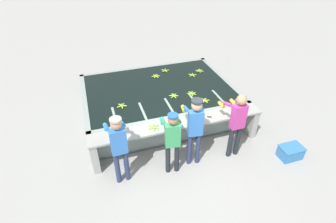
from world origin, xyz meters
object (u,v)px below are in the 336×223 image
worker_2 (195,126)px  crate (291,152)px  banana_bunch_ledge_1 (197,116)px  banana_bunch_floating_0 (165,70)px  banana_bunch_floating_4 (205,100)px  worker_0 (119,144)px  banana_bunch_floating_6 (192,93)px  banana_bunch_ledge_0 (154,127)px  banana_bunch_floating_7 (122,106)px  worker_1 (172,138)px  worker_3 (237,120)px  banana_bunch_floating_5 (156,76)px  banana_bunch_floating_3 (192,75)px  banana_bunch_floating_2 (174,96)px  knife_0 (212,117)px  banana_bunch_floating_1 (199,71)px

worker_2 → crate: size_ratio=3.18×
worker_2 → banana_bunch_ledge_1: (0.31, 0.58, -0.21)m
banana_bunch_floating_0 → banana_bunch_floating_4: 2.10m
worker_0 → banana_bunch_floating_6: size_ratio=6.00×
banana_bunch_floating_4 → banana_bunch_ledge_0: banana_bunch_ledge_0 is taller
banana_bunch_floating_4 → banana_bunch_ledge_0: size_ratio=1.00×
worker_0 → banana_bunch_floating_7: size_ratio=6.06×
worker_1 → worker_3: bearing=1.6°
banana_bunch_floating_5 → banana_bunch_floating_6: 1.47m
worker_2 → banana_bunch_floating_3: (1.05, 2.66, -0.22)m
banana_bunch_floating_2 → banana_bunch_floating_7: same height
banana_bunch_floating_7 → banana_bunch_floating_4: bearing=-11.4°
worker_0 → worker_2: bearing=0.7°
worker_1 → worker_2: worker_2 is taller
banana_bunch_floating_0 → banana_bunch_floating_7: same height
worker_2 → banana_bunch_floating_6: size_ratio=6.26×
banana_bunch_floating_0 → banana_bunch_floating_3: bearing=-38.8°
banana_bunch_floating_5 → worker_0: bearing=-118.7°
knife_0 → crate: bearing=-32.5°
banana_bunch_floating_3 → banana_bunch_floating_6: same height
banana_bunch_floating_0 → banana_bunch_ledge_0: size_ratio=0.99×
worker_2 → banana_bunch_floating_4: 1.44m
banana_bunch_floating_2 → banana_bunch_floating_3: bearing=46.0°
banana_bunch_ledge_1 → banana_bunch_floating_6: bearing=74.1°
banana_bunch_floating_2 → banana_bunch_floating_5: (-0.14, 1.28, 0.00)m
banana_bunch_floating_3 → knife_0: bearing=-100.2°
worker_3 → banana_bunch_floating_1: bearing=82.8°
worker_1 → banana_bunch_floating_6: 2.07m
worker_3 → banana_bunch_ledge_1: worker_3 is taller
worker_0 → worker_1: 1.12m
worker_0 → crate: worker_0 is taller
banana_bunch_floating_7 → banana_bunch_ledge_1: banana_bunch_ledge_1 is taller
banana_bunch_floating_2 → worker_0: bearing=-136.3°
worker_1 → knife_0: bearing=23.9°
worker_2 → banana_bunch_floating_2: worker_2 is taller
worker_3 → banana_bunch_floating_1: 2.94m
banana_bunch_floating_0 → banana_bunch_floating_6: same height
worker_0 → knife_0: 2.37m
banana_bunch_floating_2 → banana_bunch_floating_1: bearing=43.0°
banana_bunch_floating_1 → banana_bunch_ledge_0: size_ratio=1.01×
worker_2 → banana_bunch_floating_7: 2.10m
worker_1 → banana_bunch_floating_4: bearing=43.6°
banana_bunch_floating_0 → knife_0: banana_bunch_floating_0 is taller
worker_2 → banana_bunch_floating_7: bearing=129.7°
banana_bunch_floating_2 → banana_bunch_floating_4: size_ratio=1.01×
worker_0 → banana_bunch_floating_4: 2.74m
banana_bunch_floating_2 → knife_0: size_ratio=0.90×
knife_0 → worker_3: bearing=-53.9°
banana_bunch_floating_7 → knife_0: banana_bunch_floating_7 is taller
banana_bunch_floating_0 → knife_0: (0.31, -2.79, -0.01)m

